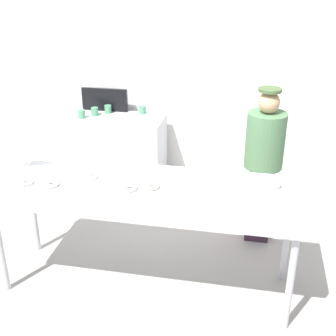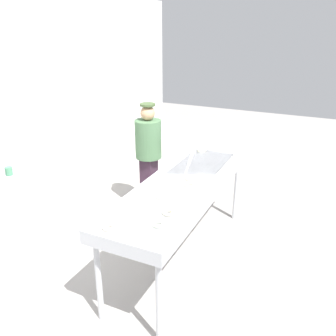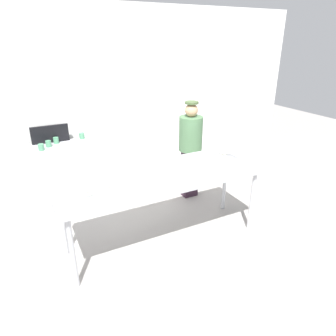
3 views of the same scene
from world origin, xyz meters
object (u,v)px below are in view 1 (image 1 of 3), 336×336
object	(u,v)px
fryer_conveyor	(145,192)
sugar_donut_1	(152,186)
sugar_donut_2	(21,162)
sugar_donut_4	(52,184)
paper_cup_1	(82,114)
sugar_donut_5	(92,176)
menu_display	(105,100)
sugar_donut_6	(26,182)
prep_counter	(102,151)
paper_cup_0	(143,110)
paper_cup_3	(95,112)
sugar_donut_3	(130,188)
paper_cup_2	(108,109)
worker_baker	(264,157)
sugar_donut_0	(274,185)

from	to	relation	value
fryer_conveyor	sugar_donut_1	world-z (taller)	sugar_donut_1
sugar_donut_1	sugar_donut_2	xyz separation A→B (m)	(-1.24, 0.23, 0.00)
sugar_donut_4	paper_cup_1	world-z (taller)	sugar_donut_4
sugar_donut_5	sugar_donut_2	bearing A→B (deg)	168.78
menu_display	sugar_donut_4	bearing A→B (deg)	-82.43
sugar_donut_5	sugar_donut_6	distance (m)	0.52
prep_counter	paper_cup_0	xyz separation A→B (m)	(0.49, 0.21, 0.50)
sugar_donut_2	prep_counter	size ratio (longest dim) A/B	0.07
sugar_donut_5	menu_display	size ratio (longest dim) A/B	0.19
sugar_donut_2	paper_cup_1	size ratio (longest dim) A/B	1.13
fryer_conveyor	sugar_donut_2	xyz separation A→B (m)	(-1.16, 0.17, 0.09)
sugar_donut_4	paper_cup_3	distance (m)	2.06
sugar_donut_1	menu_display	bearing A→B (deg)	117.24
sugar_donut_3	paper_cup_0	bearing A→B (deg)	101.45
prep_counter	paper_cup_1	distance (m)	0.54
fryer_conveyor	prep_counter	world-z (taller)	fryer_conveyor
fryer_conveyor	paper_cup_2	world-z (taller)	paper_cup_2
worker_baker	menu_display	xyz separation A→B (m)	(-1.96, 1.13, 0.13)
sugar_donut_0	paper_cup_2	xyz separation A→B (m)	(-1.97, 1.82, -0.06)
sugar_donut_0	paper_cup_0	distance (m)	2.43
paper_cup_3	sugar_donut_3	bearing A→B (deg)	-63.33
sugar_donut_5	paper_cup_0	world-z (taller)	sugar_donut_5
sugar_donut_2	paper_cup_3	bearing A→B (deg)	87.20
worker_baker	paper_cup_0	size ratio (longest dim) A/B	15.86
paper_cup_0	paper_cup_3	distance (m)	0.58
fryer_conveyor	paper_cup_0	world-z (taller)	paper_cup_0
fryer_conveyor	paper_cup_3	world-z (taller)	paper_cup_3
menu_display	sugar_donut_5	bearing A→B (deg)	-74.68
sugar_donut_0	sugar_donut_6	distance (m)	1.98
sugar_donut_1	paper_cup_0	distance (m)	2.18
sugar_donut_3	paper_cup_1	size ratio (longest dim) A/B	1.13
prep_counter	paper_cup_0	bearing A→B (deg)	22.77
sugar_donut_6	paper_cup_3	world-z (taller)	sugar_donut_6
paper_cup_1	menu_display	xyz separation A→B (m)	(0.18, 0.33, 0.09)
worker_baker	sugar_donut_0	bearing A→B (deg)	85.31
sugar_donut_6	paper_cup_0	bearing A→B (deg)	79.51
paper_cup_2	sugar_donut_5	bearing A→B (deg)	-75.85
sugar_donut_6	sugar_donut_0	bearing A→B (deg)	9.77
sugar_donut_4	sugar_donut_2	bearing A→B (deg)	142.53
sugar_donut_5	sugar_donut_6	xyz separation A→B (m)	(-0.48, -0.21, 0.00)
sugar_donut_1	paper_cup_2	size ratio (longest dim) A/B	1.13
sugar_donut_2	sugar_donut_6	world-z (taller)	same
paper_cup_0	worker_baker	bearing A→B (deg)	-36.86
sugar_donut_3	sugar_donut_5	world-z (taller)	same
fryer_conveyor	paper_cup_1	distance (m)	2.11
prep_counter	paper_cup_2	xyz separation A→B (m)	(0.07, 0.15, 0.50)
menu_display	paper_cup_3	bearing A→B (deg)	-106.70
sugar_donut_5	paper_cup_2	xyz separation A→B (m)	(-0.49, 1.95, -0.06)
sugar_donut_3	paper_cup_3	size ratio (longest dim) A/B	1.13
menu_display	sugar_donut_0	bearing A→B (deg)	-43.20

